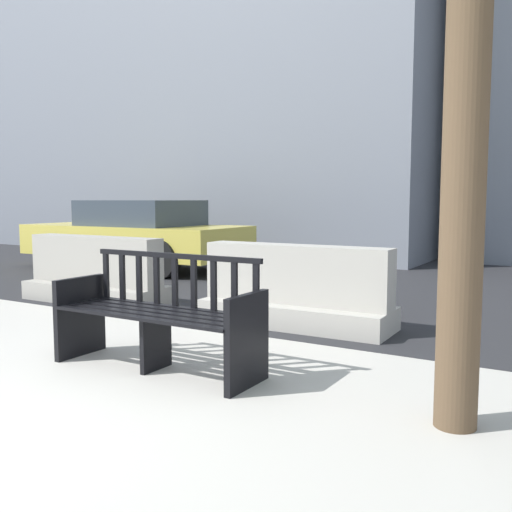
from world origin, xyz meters
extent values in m
cube|color=#28282B|center=(0.00, 8.70, 0.00)|extent=(120.00, 12.00, 0.01)
cube|color=black|center=(-0.77, 1.37, 0.33)|extent=(0.05, 0.51, 0.66)
cube|color=black|center=(0.87, 1.37, 0.33)|extent=(0.05, 0.51, 0.66)
cube|color=black|center=(0.05, 1.37, 0.22)|extent=(0.04, 0.32, 0.45)
cube|color=black|center=(0.05, 1.14, 0.45)|extent=(1.60, 0.07, 0.02)
cube|color=black|center=(0.05, 1.25, 0.45)|extent=(1.60, 0.07, 0.02)
cube|color=black|center=(0.05, 1.37, 0.45)|extent=(1.60, 0.07, 0.02)
cube|color=black|center=(0.05, 1.48, 0.45)|extent=(1.60, 0.07, 0.02)
cube|color=black|center=(0.05, 1.60, 0.45)|extent=(1.60, 0.07, 0.02)
cube|color=black|center=(0.05, 1.61, 0.86)|extent=(1.60, 0.04, 0.04)
cube|color=black|center=(-0.70, 1.61, 0.65)|extent=(0.04, 0.03, 0.38)
cube|color=black|center=(-0.51, 1.61, 0.65)|extent=(0.04, 0.03, 0.38)
cube|color=black|center=(-0.32, 1.61, 0.65)|extent=(0.04, 0.03, 0.38)
cube|color=black|center=(-0.14, 1.61, 0.65)|extent=(0.04, 0.03, 0.38)
cube|color=black|center=(0.05, 1.61, 0.65)|extent=(0.04, 0.03, 0.38)
cube|color=black|center=(0.24, 1.61, 0.65)|extent=(0.04, 0.03, 0.38)
cube|color=black|center=(0.43, 1.61, 0.65)|extent=(0.04, 0.03, 0.38)
cube|color=black|center=(0.61, 1.61, 0.65)|extent=(0.04, 0.03, 0.38)
cube|color=black|center=(0.80, 1.61, 0.65)|extent=(0.04, 0.03, 0.38)
cube|color=black|center=(-0.77, 1.35, 0.65)|extent=(0.05, 0.46, 0.03)
cube|color=black|center=(0.87, 1.35, 0.65)|extent=(0.05, 0.46, 0.03)
cube|color=#ADA89E|center=(0.29, 3.28, 0.12)|extent=(2.01, 0.71, 0.24)
cube|color=#ADA89E|center=(0.29, 3.28, 0.54)|extent=(2.00, 0.33, 0.60)
cube|color=#9E998E|center=(-2.51, 3.20, 0.12)|extent=(2.00, 0.69, 0.24)
cube|color=#9E998E|center=(-2.51, 3.20, 0.54)|extent=(2.00, 0.31, 0.60)
cylinder|color=brown|center=(2.26, 1.41, 1.60)|extent=(0.24, 0.24, 3.20)
cube|color=#DBC64C|center=(-4.53, 6.11, 0.54)|extent=(4.30, 1.82, 0.56)
cube|color=#38424C|center=(-4.36, 6.11, 1.05)|extent=(1.98, 1.58, 0.46)
cylinder|color=black|center=(-5.84, 5.26, 0.32)|extent=(0.64, 0.23, 0.64)
cylinder|color=black|center=(-5.87, 6.91, 0.32)|extent=(0.64, 0.23, 0.64)
cylinder|color=black|center=(-3.19, 5.30, 0.32)|extent=(0.64, 0.23, 0.64)
cylinder|color=black|center=(-3.22, 6.95, 0.32)|extent=(0.64, 0.23, 0.64)
camera|label=1|loc=(2.90, -1.91, 1.31)|focal=40.00mm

